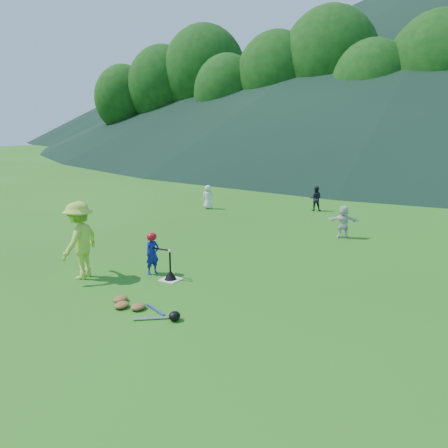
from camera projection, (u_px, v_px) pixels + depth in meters
name	position (u px, v px, depth m)	size (l,w,h in m)	color
ground	(171.00, 280.00, 10.62)	(120.00, 120.00, 0.00)	#246116
home_plate	(171.00, 280.00, 10.62)	(0.45, 0.45, 0.02)	silver
baseball	(170.00, 251.00, 10.45)	(0.08, 0.08, 0.08)	white
batter_child	(152.00, 254.00, 10.93)	(0.38, 0.25, 1.05)	navy
adult_coach	(80.00, 240.00, 10.58)	(1.23, 0.71, 1.90)	#B0D73F
fielder_a	(208.00, 197.00, 19.22)	(0.52, 0.34, 1.05)	silver
fielder_b	(316.00, 198.00, 18.81)	(0.52, 0.40, 1.06)	black
fielder_d	(343.00, 222.00, 14.37)	(1.01, 0.32, 1.09)	silver
batting_tee	(170.00, 275.00, 10.59)	(0.30, 0.30, 0.68)	black
batter_gear	(152.00, 238.00, 10.82)	(0.73, 0.26, 0.41)	red
equipment_pile	(138.00, 307.00, 8.92)	(1.80, 0.74, 0.19)	olive
outfield_fence	(395.00, 163.00, 33.74)	(70.07, 0.08, 1.33)	gray
tree_line	(419.00, 68.00, 36.77)	(70.04, 11.40, 14.82)	#382314
distant_hills	(416.00, 58.00, 79.08)	(155.00, 140.00, 32.00)	black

